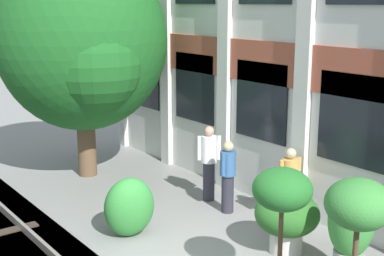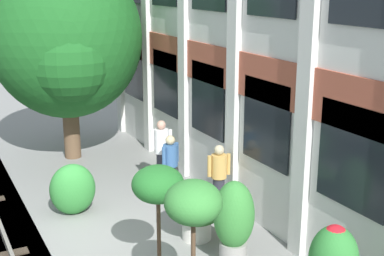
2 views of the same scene
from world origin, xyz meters
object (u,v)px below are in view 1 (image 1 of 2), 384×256
Objects in this scene: potted_plant_glazed_jar at (287,217)px; topiary_hedge at (129,207)px; resident_by_doorway at (209,161)px; broadleaf_tree at (82,45)px; resident_watching_tracks at (228,175)px; potted_plant_tall_urn at (282,195)px; potted_plant_terracotta_small at (358,211)px; potted_plant_ribbed_drum at (351,227)px; resident_near_plants at (290,183)px.

topiary_hedge is at bearing -141.05° from potted_plant_glazed_jar.
potted_plant_glazed_jar is at bearing 22.12° from resident_by_doorway.
broadleaf_tree is 3.33× the size of resident_by_doorway.
resident_watching_tracks is at bearing 23.09° from resident_by_doorway.
resident_by_doorway is 1.49× the size of topiary_hedge.
resident_by_doorway is at bearing 155.13° from potted_plant_tall_urn.
potted_plant_terracotta_small is 1.97× the size of topiary_hedge.
potted_plant_terracotta_small is at bearing 135.88° from resident_watching_tracks.
potted_plant_tall_urn reaches higher than potted_plant_ribbed_drum.
resident_by_doorway is at bearing 160.67° from potted_plant_terracotta_small.
resident_watching_tracks is (-3.07, 1.66, -0.83)m from potted_plant_tall_urn.
potted_plant_ribbed_drum is (1.29, 0.05, 0.24)m from potted_plant_glazed_jar.
potted_plant_terracotta_small is 1.44× the size of resident_near_plants.
resident_watching_tracks is at bearing 151.63° from potted_plant_tall_urn.
potted_plant_tall_urn is 1.29m from potted_plant_terracotta_small.
resident_watching_tracks is 0.99× the size of resident_near_plants.
topiary_hedge is (3.82, -1.02, -2.77)m from broadleaf_tree.
potted_plant_ribbed_drum is at bearing 2.35° from potted_plant_glazed_jar.
resident_by_doorway is (-3.86, 1.79, -0.74)m from potted_plant_tall_urn.
potted_plant_glazed_jar is at bearing 7.72° from broadleaf_tree.
potted_plant_terracotta_small reaches higher than topiary_hedge.
resident_by_doorway reaches higher than potted_plant_glazed_jar.
broadleaf_tree reaches higher than potted_plant_glazed_jar.
topiary_hedge is (-4.60, -0.57, -1.26)m from potted_plant_terracotta_small.
resident_by_doorway is 2.02m from resident_near_plants.
resident_watching_tracks is 1.36× the size of topiary_hedge.
potted_plant_ribbed_drum is 1.06× the size of resident_near_plants.
resident_by_doorway is (3.28, 1.35, -2.42)m from broadleaf_tree.
topiary_hedge is (-0.25, -2.24, -0.26)m from resident_watching_tracks.
potted_plant_tall_urn is 3.58m from resident_watching_tracks.
resident_by_doorway reaches higher than resident_near_plants.
topiary_hedge is at bearing -151.97° from potted_plant_ribbed_drum.
topiary_hedge is (-3.32, -0.59, -1.09)m from potted_plant_tall_urn.
potted_plant_terracotta_small reaches higher than resident_near_plants.
potted_plant_tall_urn is at bearing 7.74° from resident_by_doorway.
resident_near_plants is at bearing -175.33° from resident_watching_tracks.
resident_near_plants reaches higher than topiary_hedge.
broadleaf_tree reaches higher than potted_plant_terracotta_small.
resident_by_doorway is 2.46m from topiary_hedge.
resident_near_plants is (-0.87, 1.00, 0.17)m from potted_plant_glazed_jar.
potted_plant_terracotta_small is at bearing -28.98° from potted_plant_glazed_jar.
potted_plant_ribbed_drum is at bearing 6.79° from broadleaf_tree.
resident_near_plants is (1.96, 0.48, -0.08)m from resident_by_doorway.
potted_plant_ribbed_drum is 0.97× the size of resident_by_doorway.
resident_near_plants reaches higher than potted_plant_glazed_jar.
resident_near_plants is at bearing 63.61° from topiary_hedge.
broadleaf_tree is 3.44× the size of potted_plant_ribbed_drum.
resident_by_doorway is at bearing 22.42° from broadleaf_tree.
potted_plant_tall_urn is at bearing 179.41° from potted_plant_terracotta_small.
topiary_hedge is at bearing -170.00° from potted_plant_tall_urn.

